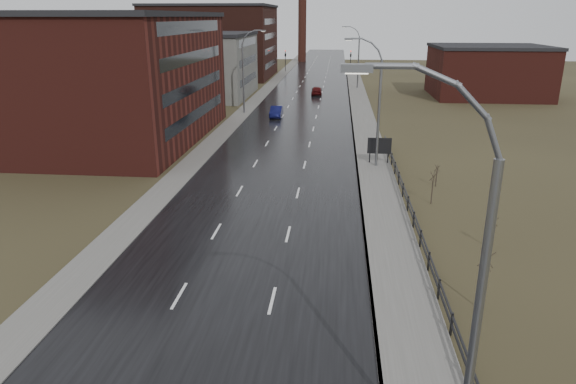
% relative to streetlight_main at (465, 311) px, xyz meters
% --- Properties ---
extents(road, '(14.00, 300.00, 0.06)m').
position_rel_streetlight_main_xyz_m(road, '(-8.47, 58.00, -6.03)').
color(road, black).
rests_on(road, ground).
extents(sidewalk_right, '(3.20, 180.00, 0.18)m').
position_rel_streetlight_main_xyz_m(sidewalk_right, '(0.13, 33.00, -5.97)').
color(sidewalk_right, '#595651').
rests_on(sidewalk_right, ground).
extents(curb_right, '(0.16, 180.00, 0.18)m').
position_rel_streetlight_main_xyz_m(curb_right, '(-1.39, 33.00, -5.97)').
color(curb_right, slate).
rests_on(curb_right, ground).
extents(sidewalk_left, '(2.40, 260.00, 0.12)m').
position_rel_streetlight_main_xyz_m(sidewalk_left, '(-16.67, 58.00, -6.00)').
color(sidewalk_left, '#595651').
rests_on(sidewalk_left, ground).
extents(warehouse_near, '(22.44, 28.56, 13.50)m').
position_rel_streetlight_main_xyz_m(warehouse_near, '(-29.46, 43.00, 0.70)').
color(warehouse_near, '#471914').
rests_on(warehouse_near, ground).
extents(warehouse_mid, '(16.32, 20.40, 10.50)m').
position_rel_streetlight_main_xyz_m(warehouse_mid, '(-26.46, 76.00, -0.80)').
color(warehouse_mid, slate).
rests_on(warehouse_mid, ground).
extents(warehouse_far, '(26.52, 24.48, 15.50)m').
position_rel_streetlight_main_xyz_m(warehouse_far, '(-31.47, 106.00, 1.70)').
color(warehouse_far, '#331611').
rests_on(warehouse_far, ground).
extents(building_right, '(18.36, 16.32, 8.50)m').
position_rel_streetlight_main_xyz_m(building_right, '(21.83, 80.00, -1.80)').
color(building_right, '#471914').
rests_on(building_right, ground).
extents(smokestack, '(2.70, 2.70, 30.70)m').
position_rel_streetlight_main_xyz_m(smokestack, '(-14.47, 148.00, 9.44)').
color(smokestack, '#331611').
rests_on(smokestack, ground).
extents(streetlight_main, '(3.91, 0.29, 12.11)m').
position_rel_streetlight_main_xyz_m(streetlight_main, '(0.00, 0.00, 0.00)').
color(streetlight_main, slate).
rests_on(streetlight_main, ground).
extents(streetlight_right_mid, '(3.36, 0.28, 11.35)m').
position_rel_streetlight_main_xyz_m(streetlight_right_mid, '(0.03, 34.00, -0.22)').
color(streetlight_right_mid, slate).
rests_on(streetlight_right_mid, ground).
extents(streetlight_left, '(3.36, 0.28, 11.35)m').
position_rel_streetlight_main_xyz_m(streetlight_left, '(-16.17, 60.00, -0.22)').
color(streetlight_left, slate).
rests_on(streetlight_left, ground).
extents(streetlight_right_far, '(3.36, 0.28, 11.35)m').
position_rel_streetlight_main_xyz_m(streetlight_right_far, '(0.03, 88.00, -0.22)').
color(streetlight_right_far, slate).
rests_on(streetlight_right_far, ground).
extents(guardrail, '(0.10, 53.05, 1.10)m').
position_rel_streetlight_main_xyz_m(guardrail, '(1.83, 16.32, -5.35)').
color(guardrail, black).
rests_on(guardrail, ground).
extents(shrub_c, '(0.71, 0.75, 3.03)m').
position_rel_streetlight_main_xyz_m(shrub_c, '(3.63, 10.27, -4.45)').
color(shrub_c, '#382D23').
rests_on(shrub_c, ground).
extents(shrub_d, '(0.48, 0.50, 2.00)m').
position_rel_streetlight_main_xyz_m(shrub_d, '(5.96, 17.18, -5.00)').
color(shrub_d, '#382D23').
rests_on(shrub_d, ground).
extents(shrub_e, '(0.57, 0.60, 2.42)m').
position_rel_streetlight_main_xyz_m(shrub_e, '(3.74, 24.70, -4.77)').
color(shrub_e, '#382D23').
rests_on(shrub_e, ground).
extents(shrub_f, '(0.44, 0.46, 1.81)m').
position_rel_streetlight_main_xyz_m(shrub_f, '(4.78, 28.82, -5.10)').
color(shrub_f, '#382D23').
rests_on(shrub_f, ground).
extents(billboard, '(2.18, 0.17, 2.54)m').
position_rel_streetlight_main_xyz_m(billboard, '(0.63, 34.96, -4.35)').
color(billboard, black).
rests_on(billboard, ground).
extents(traffic_light_left, '(0.58, 2.73, 5.30)m').
position_rel_streetlight_main_xyz_m(traffic_light_left, '(-16.47, 118.00, -1.46)').
color(traffic_light_left, black).
rests_on(traffic_light_left, ground).
extents(traffic_light_right, '(0.58, 2.73, 5.30)m').
position_rel_streetlight_main_xyz_m(traffic_light_right, '(-0.47, 118.00, -1.46)').
color(traffic_light_right, black).
rests_on(traffic_light_right, ground).
extents(car_near, '(1.66, 4.47, 1.46)m').
position_rel_streetlight_main_xyz_m(car_near, '(-11.57, 57.41, -5.33)').
color(car_near, '#0C0E3F').
rests_on(car_near, ground).
extents(car_far, '(1.95, 4.60, 1.55)m').
position_rel_streetlight_main_xyz_m(car_far, '(-7.01, 78.67, -5.28)').
color(car_far, '#430B0B').
rests_on(car_far, ground).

